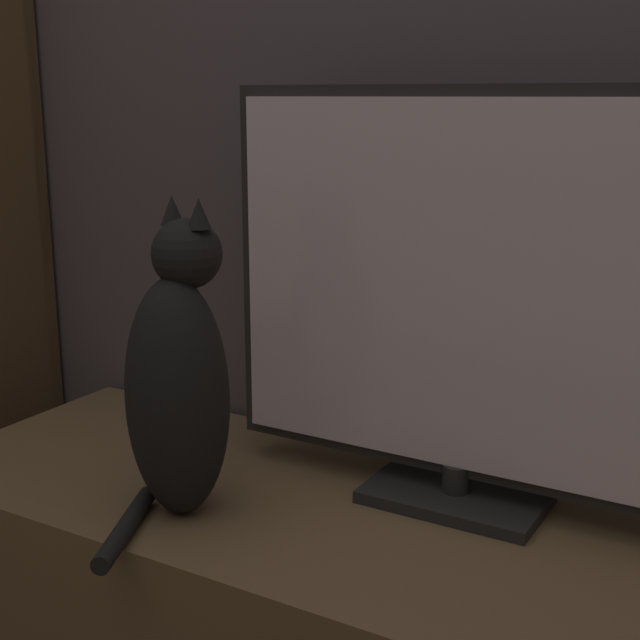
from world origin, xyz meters
The scene contains 3 objects.
tv_stand centered at (0.00, 0.91, 0.20)m, with size 1.44×0.54×0.40m.
tv centered at (0.17, 1.03, 0.73)m, with size 0.81×0.17×0.65m.
cat centered at (-0.19, 0.78, 0.61)m, with size 0.19×0.31×0.49m.
Camera 1 is at (0.65, -0.22, 1.04)m, focal length 50.00 mm.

